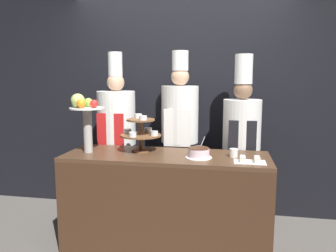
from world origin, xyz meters
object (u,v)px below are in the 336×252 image
cake_square_tray (250,160)px  chef_center_left (180,131)px  fruit_pedestal (85,113)px  chef_left (117,133)px  cake_round (199,153)px  serving_bowl_far (199,149)px  cup_white (234,153)px  chef_center_right (241,138)px  tiered_stand (141,132)px

cake_square_tray → chef_center_left: 0.99m
fruit_pedestal → chef_left: chef_left is taller
cake_round → serving_bowl_far: size_ratio=1.56×
cake_round → chef_left: chef_left is taller
cup_white → chef_center_right: size_ratio=0.04×
chef_left → chef_center_left: chef_center_left is taller
chef_left → chef_center_left: size_ratio=1.00×
cup_white → serving_bowl_far: bearing=156.2°
tiered_stand → cup_white: 0.88m
chef_center_left → cake_round: bearing=-67.2°
cup_white → cake_square_tray: cup_white is taller
chef_center_right → chef_left: bearing=-180.0°
tiered_stand → cup_white: bearing=-3.9°
chef_left → cup_white: bearing=-22.3°
chef_center_left → serving_bowl_far: bearing=-57.6°
cup_white → chef_left: size_ratio=0.04×
serving_bowl_far → chef_center_left: 0.46m
chef_center_right → cake_round: bearing=-122.1°
cake_round → cake_square_tray: bearing=-10.2°
cake_round → cake_square_tray: size_ratio=0.91×
cake_round → cup_white: bearing=17.5°
fruit_pedestal → serving_bowl_far: 1.12m
chef_center_left → fruit_pedestal: bearing=-143.5°
tiered_stand → cake_square_tray: tiered_stand is taller
cake_square_tray → chef_left: bearing=153.6°
chef_left → chef_center_left: bearing=0.0°
fruit_pedestal → cake_round: size_ratio=2.34×
fruit_pedestal → cup_white: 1.41m
cake_round → chef_center_left: size_ratio=0.13×
cup_white → serving_bowl_far: size_ratio=0.49×
fruit_pedestal → cake_square_tray: bearing=-3.9°
fruit_pedestal → chef_center_left: (0.80, 0.59, -0.23)m
fruit_pedestal → tiered_stand: bearing=14.9°
fruit_pedestal → cup_white: size_ratio=7.51×
tiered_stand → fruit_pedestal: size_ratio=0.70×
chef_center_left → chef_left: bearing=-180.0°
fruit_pedestal → serving_bowl_far: size_ratio=3.65×
fruit_pedestal → cake_square_tray: size_ratio=2.13×
cake_round → serving_bowl_far: bearing=94.5°
chef_center_right → cup_white: bearing=-99.1°
cup_white → chef_left: 1.38m
tiered_stand → fruit_pedestal: bearing=-165.1°
cake_square_tray → cake_round: bearing=169.8°
fruit_pedestal → cake_square_tray: 1.54m
tiered_stand → serving_bowl_far: 0.58m
fruit_pedestal → chef_center_right: size_ratio=0.30×
cake_square_tray → chef_left: size_ratio=0.14×
chef_left → chef_center_right: size_ratio=1.02×
chef_center_right → cake_square_tray: bearing=-86.2°
cake_round → chef_left: (-0.97, 0.62, 0.05)m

